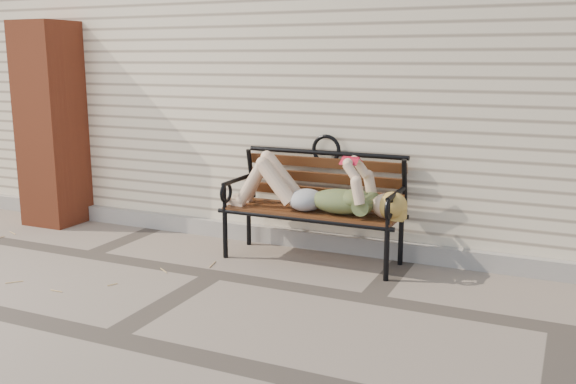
% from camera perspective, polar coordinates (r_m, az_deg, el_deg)
% --- Properties ---
extents(ground, '(80.00, 80.00, 0.00)m').
position_cam_1_polar(ground, '(5.05, -6.48, -7.31)').
color(ground, '#7A6A5E').
rests_on(ground, ground).
extents(house_wall, '(8.00, 4.00, 3.00)m').
position_cam_1_polar(house_wall, '(7.50, 5.22, 10.66)').
color(house_wall, beige).
rests_on(house_wall, ground).
extents(foundation_strip, '(8.00, 0.10, 0.15)m').
position_cam_1_polar(foundation_strip, '(5.84, -1.63, -3.80)').
color(foundation_strip, '#A39B93').
rests_on(foundation_strip, ground).
extents(brick_pillar, '(0.50, 0.50, 2.00)m').
position_cam_1_polar(brick_pillar, '(6.82, -20.28, 5.65)').
color(brick_pillar, '#923C21').
rests_on(brick_pillar, ground).
extents(garden_bench, '(1.57, 0.63, 1.02)m').
position_cam_1_polar(garden_bench, '(5.28, 2.53, 0.07)').
color(garden_bench, black).
rests_on(garden_bench, ground).
extents(reading_woman, '(1.49, 0.34, 0.47)m').
position_cam_1_polar(reading_woman, '(5.16, 2.16, 0.17)').
color(reading_woman, '#093541').
rests_on(reading_woman, ground).
extents(straw_scatter, '(2.97, 1.45, 0.01)m').
position_cam_1_polar(straw_scatter, '(5.78, -20.84, -5.47)').
color(straw_scatter, tan).
rests_on(straw_scatter, ground).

